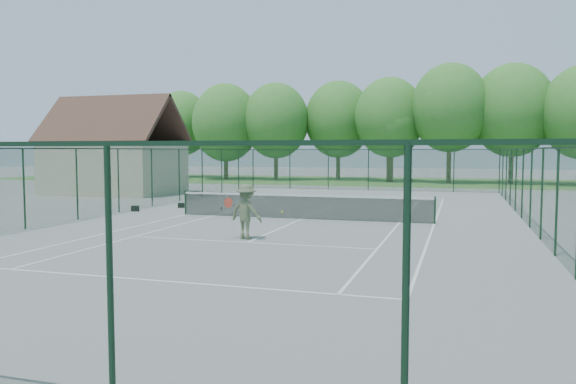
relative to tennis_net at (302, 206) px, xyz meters
name	(u,v)px	position (x,y,z in m)	size (l,w,h in m)	color
ground	(302,219)	(0.00, 0.00, -0.58)	(140.00, 140.00, 0.00)	gray
grass_far	(388,181)	(0.00, 30.00, -0.57)	(80.00, 16.00, 0.01)	#487D34
court_lines	(302,219)	(0.00, 0.00, -0.57)	(11.05, 23.85, 0.01)	white
tennis_net	(302,206)	(0.00, 0.00, 0.00)	(11.08, 0.08, 1.10)	black
fence_enclosure	(302,183)	(0.00, 0.00, 0.98)	(18.05, 36.05, 3.02)	#16371B
utility_building	(114,147)	(-16.00, 10.00, 2.54)	(8.60, 6.27, 6.63)	beige
tree_line_far	(389,117)	(0.00, 30.00, 5.42)	(39.40, 6.40, 9.70)	#4A3826
sports_bag_a	(135,209)	(-8.47, 0.54, -0.44)	(0.34, 0.21, 0.27)	black
sports_bag_b	(181,205)	(-7.14, 2.67, -0.45)	(0.32, 0.20, 0.25)	black
tennis_player	(246,212)	(-0.29, -5.75, 0.34)	(2.04, 0.98, 1.82)	#555C40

